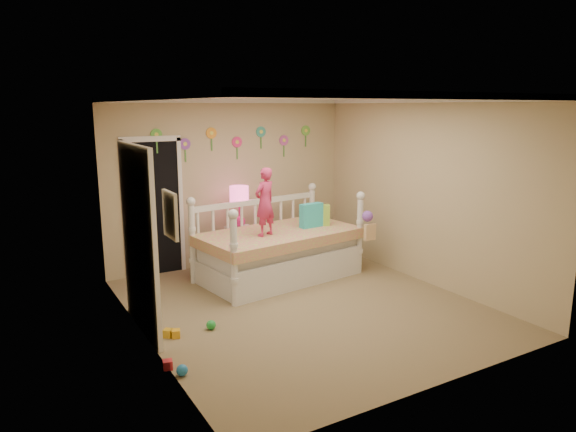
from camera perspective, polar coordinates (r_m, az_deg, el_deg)
floor at (r=6.73m, az=1.86°, el=-9.79°), size 4.00×4.50×0.01m
ceiling at (r=6.26m, az=2.02°, el=12.93°), size 4.00×4.50×0.01m
back_wall at (r=8.33m, az=-6.32°, el=3.63°), size 4.00×0.01×2.60m
left_wall at (r=5.59m, az=-15.73°, el=-0.80°), size 0.01×4.50×2.60m
right_wall at (r=7.61m, az=14.83°, el=2.52°), size 0.01×4.50×2.60m
crown_molding at (r=6.26m, az=2.02°, el=12.65°), size 4.00×4.50×0.06m
daybed at (r=7.61m, az=-1.04°, el=-2.16°), size 2.50×1.57×1.28m
pillow_turquoise at (r=7.80m, az=2.56°, el=0.07°), size 0.37×0.16×0.36m
pillow_lime at (r=7.92m, az=3.33°, el=0.09°), size 0.36×0.26×0.32m
child at (r=7.23m, az=-2.55°, el=1.55°), size 0.41×0.33×0.96m
nightstand at (r=8.19m, az=-5.26°, el=-3.45°), size 0.40×0.31×0.66m
table_lamp at (r=8.02m, az=-5.36°, el=1.75°), size 0.29×0.29×0.64m
closet_doorway at (r=7.95m, az=-14.49°, el=0.98°), size 0.90×0.04×2.07m
flower_decals at (r=8.22m, az=-6.96°, el=7.99°), size 3.40×0.02×0.50m
mirror_closet at (r=5.94m, az=-15.96°, el=-2.56°), size 0.07×1.30×2.10m
wall_picture at (r=4.70m, az=-12.76°, el=0.12°), size 0.05×0.34×0.42m
hanging_bag at (r=7.66m, az=8.75°, el=-1.15°), size 0.20×0.16×0.36m
toy_scatter at (r=5.57m, az=-10.05°, el=-14.14°), size 0.86×1.33×0.11m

